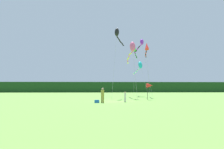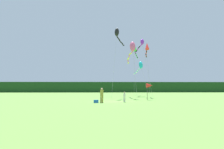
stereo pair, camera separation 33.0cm
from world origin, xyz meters
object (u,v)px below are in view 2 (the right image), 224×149
object	(u,v)px
kite_black	(117,34)
kite_red	(147,47)
person_adult	(102,94)
kite_rainbow	(132,48)
kite_green	(135,49)
kite_cyan	(140,66)
person_child	(124,96)
cooler_box	(96,101)
kite_purple	(141,43)
banner_flag_pole	(149,86)

from	to	relation	value
kite_black	kite_red	xyz separation A→B (m)	(5.76, 2.94, -1.62)
person_adult	kite_rainbow	size ratio (longest dim) A/B	0.18
kite_green	kite_cyan	world-z (taller)	kite_green
kite_cyan	person_child	bearing A→B (deg)	-107.61
person_adult	kite_red	bearing A→B (deg)	53.54
kite_red	cooler_box	bearing A→B (deg)	-128.31
kite_red	kite_green	world-z (taller)	kite_green
person_child	kite_purple	size ratio (longest dim) A/B	0.11
cooler_box	person_child	bearing A→B (deg)	16.11
cooler_box	kite_rainbow	size ratio (longest dim) A/B	0.06
kite_rainbow	banner_flag_pole	bearing A→B (deg)	-62.00
kite_black	kite_rainbow	size ratio (longest dim) A/B	1.23
kite_cyan	banner_flag_pole	bearing A→B (deg)	-95.22
kite_cyan	kite_green	bearing A→B (deg)	-135.25
banner_flag_pole	kite_rainbow	bearing A→B (deg)	118.00
person_child	kite_red	distance (m)	14.35
cooler_box	banner_flag_pole	bearing A→B (deg)	32.44
kite_purple	kite_red	bearing A→B (deg)	-76.57
person_child	kite_rainbow	bearing A→B (deg)	74.39
person_adult	kite_black	bearing A→B (deg)	73.67
person_child	kite_cyan	bearing A→B (deg)	72.39
person_child	kite_red	xyz separation A→B (m)	(5.31, 10.10, 8.70)
kite_rainbow	person_adult	bearing A→B (deg)	-120.22
kite_black	kite_purple	xyz separation A→B (m)	(5.18, 5.35, -0.27)
kite_green	kite_cyan	bearing A→B (deg)	44.75
banner_flag_pole	kite_cyan	bearing A→B (deg)	84.78
person_adult	cooler_box	xyz separation A→B (m)	(-0.66, -0.12, -0.81)
kite_rainbow	kite_red	bearing A→B (deg)	38.54
kite_black	kite_green	world-z (taller)	kite_black
person_adult	kite_rainbow	xyz separation A→B (m)	(4.91, 8.42, 7.58)
person_adult	banner_flag_pole	distance (m)	8.41
person_child	kite_purple	xyz separation A→B (m)	(4.74, 12.51, 10.05)
person_adult	kite_purple	xyz separation A→B (m)	(7.54, 13.38, 9.78)
person_child	kite_purple	world-z (taller)	kite_purple
kite_purple	kite_red	world-z (taller)	kite_purple
kite_purple	kite_cyan	bearing A→B (deg)	82.61
person_adult	person_child	size ratio (longest dim) A/B	1.37
cooler_box	kite_black	xyz separation A→B (m)	(3.01, 8.16, 10.87)
person_child	banner_flag_pole	distance (m)	5.76
kite_red	kite_green	distance (m)	5.38
kite_cyan	kite_rainbow	xyz separation A→B (m)	(-3.16, -9.06, 1.84)
kite_cyan	kite_black	bearing A→B (deg)	-121.16
cooler_box	kite_black	bearing A→B (deg)	69.73
cooler_box	kite_purple	xyz separation A→B (m)	(8.19, 13.51, 10.59)
person_adult	kite_black	world-z (taller)	kite_black
banner_flag_pole	kite_purple	world-z (taller)	kite_purple
kite_green	kite_rainbow	distance (m)	8.04
cooler_box	kite_purple	bearing A→B (deg)	58.75
kite_green	kite_red	bearing A→B (deg)	-74.03
cooler_box	kite_cyan	world-z (taller)	kite_cyan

